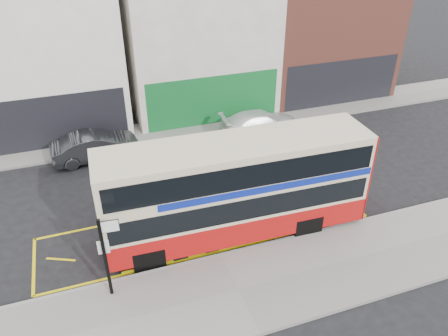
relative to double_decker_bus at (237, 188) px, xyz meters
name	(u,v)px	position (x,y,z in m)	size (l,w,h in m)	color
ground	(218,251)	(-1.13, -0.90, -2.27)	(120.00, 120.00, 0.00)	black
pavement	(238,291)	(-1.13, -3.20, -2.19)	(40.00, 4.00, 0.15)	gray
kerb	(221,256)	(-1.13, -1.27, -2.19)	(40.00, 0.15, 0.15)	gray
far_pavement	(159,132)	(-1.13, 10.10, -2.19)	(50.00, 3.00, 0.15)	gray
road_markings	(206,227)	(-1.13, 0.70, -2.26)	(14.00, 3.40, 0.01)	yellow
terrace_left	(45,36)	(-6.63, 14.09, 3.05)	(8.00, 8.01, 11.80)	white
terrace_green_shop	(194,28)	(2.37, 14.09, 2.80)	(9.00, 8.01, 11.30)	white
terrace_right	(317,24)	(11.37, 14.09, 2.30)	(9.00, 8.01, 10.30)	#9A4D3D
double_decker_bus	(237,188)	(0.00, 0.00, 0.00)	(10.89, 2.88, 4.32)	beige
bus_stop_post	(106,251)	(-5.37, -1.85, -0.15)	(0.82, 0.17, 3.31)	black
car_grey	(95,146)	(-4.97, 8.32, -1.51)	(1.62, 4.64, 1.53)	#37393E
car_white	(260,123)	(4.62, 8.11, -1.57)	(1.97, 4.85, 1.41)	white
street_tree_right	(236,60)	(4.17, 11.11, 1.39)	(2.49, 2.49, 5.37)	black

